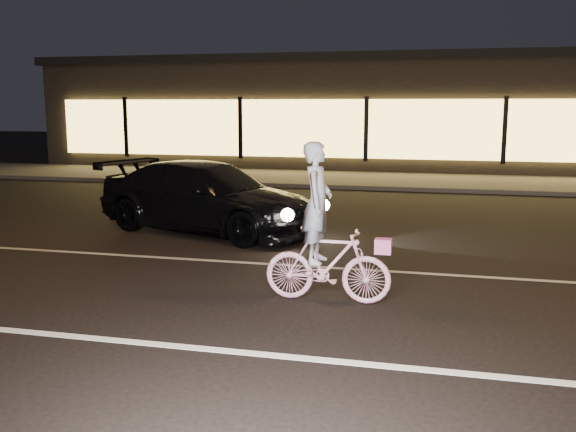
# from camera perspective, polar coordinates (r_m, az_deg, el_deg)

# --- Properties ---
(ground) EXTENTS (90.00, 90.00, 0.00)m
(ground) POSITION_cam_1_polar(r_m,az_deg,el_deg) (8.06, -6.22, -7.62)
(ground) COLOR black
(ground) RESTS_ON ground
(lane_stripe_near) EXTENTS (60.00, 0.12, 0.01)m
(lane_stripe_near) POSITION_cam_1_polar(r_m,az_deg,el_deg) (6.75, -10.65, -11.23)
(lane_stripe_near) COLOR silver
(lane_stripe_near) RESTS_ON ground
(lane_stripe_far) EXTENTS (60.00, 0.10, 0.01)m
(lane_stripe_far) POSITION_cam_1_polar(r_m,az_deg,el_deg) (9.89, -2.26, -4.25)
(lane_stripe_far) COLOR gray
(lane_stripe_far) RESTS_ON ground
(sidewalk) EXTENTS (30.00, 4.00, 0.12)m
(sidewalk) POSITION_cam_1_polar(r_m,az_deg,el_deg) (20.53, 6.26, 3.21)
(sidewalk) COLOR #383533
(sidewalk) RESTS_ON ground
(storefront) EXTENTS (25.40, 8.42, 4.20)m
(storefront) POSITION_cam_1_polar(r_m,az_deg,el_deg) (26.32, 8.09, 9.18)
(storefront) COLOR black
(storefront) RESTS_ON ground
(cyclist) EXTENTS (1.57, 0.54, 1.98)m
(cyclist) POSITION_cam_1_polar(r_m,az_deg,el_deg) (7.89, 3.29, -2.67)
(cyclist) COLOR #D8386E
(cyclist) RESTS_ON ground
(sedan) EXTENTS (4.96, 3.25, 1.34)m
(sedan) POSITION_cam_1_polar(r_m,az_deg,el_deg) (12.38, -7.13, 1.68)
(sedan) COLOR black
(sedan) RESTS_ON ground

